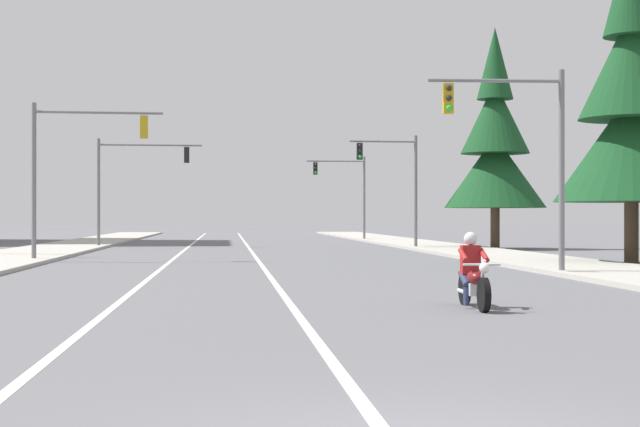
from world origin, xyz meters
The scene contains 12 objects.
lane_stripe_center centered at (-0.19, 45.00, 0.00)m, with size 0.16×100.00×0.01m, color beige.
lane_stripe_left centered at (-3.65, 45.00, 0.00)m, with size 0.16×100.00×0.01m, color beige.
sidewalk_kerb_right centered at (10.34, 40.00, 0.07)m, with size 4.40×110.00×0.14m, color #ADA89E.
sidewalk_kerb_left centered at (-10.34, 40.00, 0.07)m, with size 4.40×110.00×0.14m, color #ADA89E.
motorcycle_with_rider centered at (3.25, 11.05, 0.59)m, with size 0.70×2.19×1.46m.
traffic_signal_near_right centered at (7.46, 21.18, 4.05)m, with size 4.16×0.37×6.20m.
traffic_signal_near_left centered at (-7.48, 31.32, 4.11)m, with size 5.06×0.45×6.20m.
traffic_signal_mid_right centered at (7.82, 44.59, 4.03)m, with size 3.75×0.47×6.20m.
traffic_signal_mid_left centered at (-6.95, 48.43, 4.16)m, with size 5.93×0.41×6.20m.
traffic_signal_far_right centered at (7.46, 63.11, 4.07)m, with size 4.36×0.38×6.20m.
conifer_tree_right_verge_near centered at (13.27, 26.78, 5.67)m, with size 5.62×5.62×12.38m.
conifer_tree_right_verge_far centered at (13.08, 43.92, 5.53)m, with size 5.49×5.49×12.07m.
Camera 1 is at (-1.47, -6.95, 1.75)m, focal length 53.85 mm.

